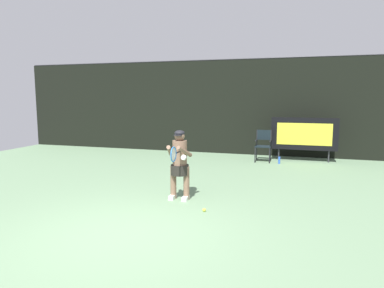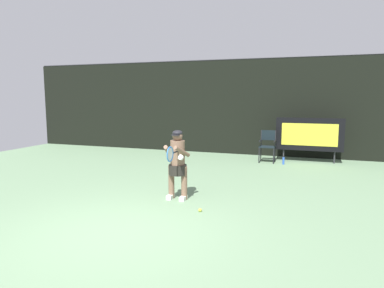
# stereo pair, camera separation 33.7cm
# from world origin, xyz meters

# --- Properties ---
(ground) EXTENTS (18.00, 22.00, 0.03)m
(ground) POSITION_xyz_m (0.00, -0.19, -0.01)
(ground) COLOR slate
(backdrop_screen) EXTENTS (18.00, 0.12, 3.66)m
(backdrop_screen) POSITION_xyz_m (0.00, 8.50, 1.81)
(backdrop_screen) COLOR black
(backdrop_screen) RESTS_ON ground
(scoreboard) EXTENTS (2.20, 0.21, 1.50)m
(scoreboard) POSITION_xyz_m (2.84, 7.60, 0.95)
(scoreboard) COLOR black
(scoreboard) RESTS_ON ground
(umpire_chair) EXTENTS (0.52, 0.44, 1.08)m
(umpire_chair) POSITION_xyz_m (1.52, 7.11, 0.62)
(umpire_chair) COLOR black
(umpire_chair) RESTS_ON ground
(water_bottle) EXTENTS (0.07, 0.07, 0.27)m
(water_bottle) POSITION_xyz_m (2.08, 6.87, 0.12)
(water_bottle) COLOR blue
(water_bottle) RESTS_ON ground
(tennis_player) EXTENTS (0.54, 0.62, 1.51)m
(tennis_player) POSITION_xyz_m (0.24, 2.09, 0.83)
(tennis_player) COLOR white
(tennis_player) RESTS_ON ground
(tennis_racket) EXTENTS (0.03, 0.60, 0.31)m
(tennis_racket) POSITION_xyz_m (0.31, 1.54, 1.08)
(tennis_racket) COLOR black
(tennis_ball_loose) EXTENTS (0.07, 0.07, 0.07)m
(tennis_ball_loose) POSITION_xyz_m (0.97, 1.43, 0.03)
(tennis_ball_loose) COLOR #CCDB3D
(tennis_ball_loose) RESTS_ON ground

